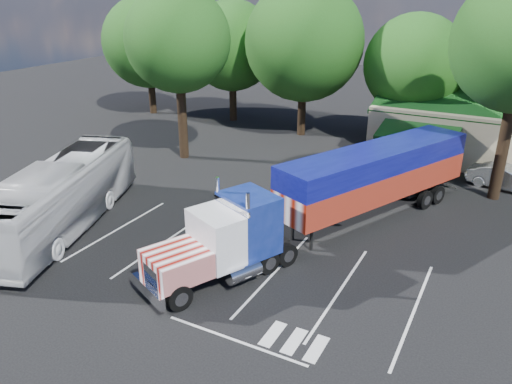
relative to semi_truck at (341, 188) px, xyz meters
The scene contains 11 objects.
ground 5.05m from the semi_truck, behind, with size 120.00×120.00×0.00m, color black.
tree_row_a 31.67m from the semi_truck, 147.39° to the left, with size 9.00×9.00×11.68m.
tree_row_b 25.58m from the semi_truck, 133.71° to the left, with size 8.40×8.40×11.35m.
tree_row_c 19.85m from the semi_truck, 119.50° to the left, with size 10.00×10.00×13.05m.
tree_row_d 18.35m from the semi_truck, 91.22° to the left, with size 8.00×8.00×10.60m.
tree_near_left 17.39m from the semi_truck, 156.79° to the left, with size 7.60×7.60×12.65m.
semi_truck is the anchor object (origin of this frame).
woman 3.23m from the semi_truck, behind, with size 0.62×0.41×1.70m, color black.
bicycle 3.55m from the semi_truck, 151.85° to the left, with size 0.61×1.75×0.92m, color black.
tour_bus 15.13m from the semi_truck, 153.81° to the right, with size 3.11×13.28×3.70m, color silver.
silver_sedan 13.39m from the semi_truck, 55.00° to the left, with size 1.64×4.70×1.55m, color #9B9FA2.
Camera 1 is at (11.88, -24.11, 12.43)m, focal length 35.00 mm.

